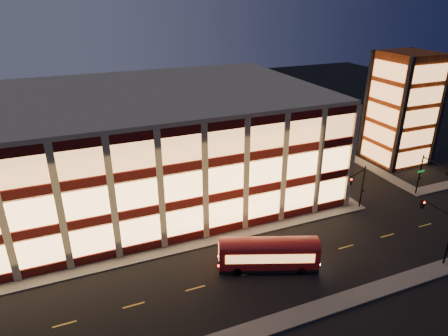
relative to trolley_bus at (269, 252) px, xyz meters
name	(u,v)px	position (x,y,z in m)	size (l,w,h in m)	color
ground	(195,250)	(-6.05, 5.85, -1.92)	(200.00, 200.00, 0.00)	black
sidewalk_office_south	(167,251)	(-9.05, 6.85, -1.84)	(54.00, 2.00, 0.15)	#514F4C
sidewalk_office_east	(292,163)	(16.95, 22.85, -1.84)	(2.00, 30.00, 0.15)	#514F4C
sidewalk_tower_south	(447,185)	(33.95, 6.85, -1.84)	(14.00, 2.00, 0.15)	#514F4C
sidewalk_tower_west	(346,154)	(27.95, 22.85, -1.84)	(2.00, 30.00, 0.15)	#514F4C
sidewalk_near	(245,334)	(-6.05, -7.15, -1.84)	(100.00, 2.00, 0.15)	#514F4C
office_building	(134,144)	(-8.96, 22.77, 5.33)	(50.45, 30.45, 14.50)	tan
stair_tower	(402,109)	(33.91, 17.81, 7.07)	(8.60, 8.60, 18.00)	#8C3814
traffic_signal_far	(358,183)	(16.16, 6.09, 2.20)	(3.79, 1.87, 6.00)	black
traffic_signal_right	(429,172)	(27.45, 5.23, 2.18)	(1.20, 4.37, 6.00)	black
traffic_signal_near	(440,224)	(17.45, -5.18, 2.21)	(0.32, 4.45, 6.00)	black
trolley_bus	(269,252)	(0.00, 0.00, 0.00)	(10.44, 6.07, 3.46)	maroon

